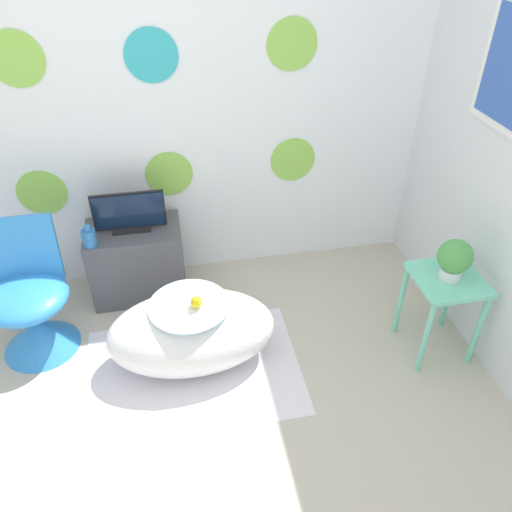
{
  "coord_description": "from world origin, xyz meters",
  "views": [
    {
      "loc": [
        -0.01,
        -1.22,
        2.22
      ],
      "look_at": [
        0.39,
        0.84,
        0.69
      ],
      "focal_mm": 35.0,
      "sensor_mm": 36.0,
      "label": 1
    }
  ],
  "objects_px": {
    "vase": "(89,237)",
    "potted_plant_left": "(455,258)",
    "tv": "(129,214)",
    "chair": "(33,313)",
    "bathtub": "(192,332)"
  },
  "relations": [
    {
      "from": "bathtub",
      "to": "chair",
      "type": "xyz_separation_m",
      "value": [
        -0.89,
        0.29,
        0.04
      ]
    },
    {
      "from": "chair",
      "to": "potted_plant_left",
      "type": "relative_size",
      "value": 3.36
    },
    {
      "from": "bathtub",
      "to": "tv",
      "type": "xyz_separation_m",
      "value": [
        -0.29,
        0.7,
        0.39
      ]
    },
    {
      "from": "bathtub",
      "to": "vase",
      "type": "height_order",
      "value": "vase"
    },
    {
      "from": "vase",
      "to": "potted_plant_left",
      "type": "relative_size",
      "value": 0.58
    },
    {
      "from": "chair",
      "to": "vase",
      "type": "relative_size",
      "value": 5.8
    },
    {
      "from": "chair",
      "to": "potted_plant_left",
      "type": "bearing_deg",
      "value": -11.17
    },
    {
      "from": "tv",
      "to": "potted_plant_left",
      "type": "distance_m",
      "value": 1.91
    },
    {
      "from": "bathtub",
      "to": "potted_plant_left",
      "type": "xyz_separation_m",
      "value": [
        1.41,
        -0.16,
        0.43
      ]
    },
    {
      "from": "tv",
      "to": "potted_plant_left",
      "type": "relative_size",
      "value": 1.88
    },
    {
      "from": "chair",
      "to": "potted_plant_left",
      "type": "distance_m",
      "value": 2.38
    },
    {
      "from": "tv",
      "to": "chair",
      "type": "bearing_deg",
      "value": -145.74
    },
    {
      "from": "tv",
      "to": "potted_plant_left",
      "type": "bearing_deg",
      "value": -26.79
    },
    {
      "from": "vase",
      "to": "potted_plant_left",
      "type": "xyz_separation_m",
      "value": [
        1.94,
        -0.72,
        0.1
      ]
    },
    {
      "from": "bathtub",
      "to": "vase",
      "type": "distance_m",
      "value": 0.85
    }
  ]
}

